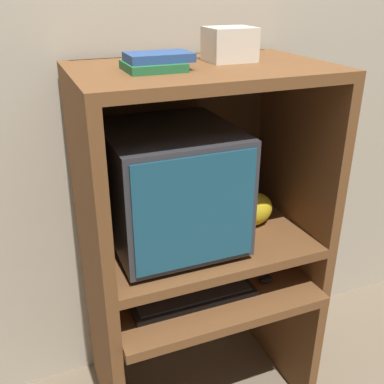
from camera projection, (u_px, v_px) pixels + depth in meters
name	position (u px, v px, depth m)	size (l,w,h in m)	color
wall_back	(168.00, 81.00, 1.76)	(6.00, 0.06, 2.60)	#B2A893
desk_base	(203.00, 323.00, 1.84)	(0.84, 0.59, 0.61)	brown
desk_monitor_shelf	(200.00, 244.00, 1.71)	(0.84, 0.55, 0.18)	brown
hutch_upper	(198.00, 129.00, 1.55)	(0.84, 0.55, 0.62)	brown
crt_monitor	(171.00, 186.00, 1.56)	(0.43, 0.46, 0.43)	#333338
keyboard	(193.00, 296.00, 1.62)	(0.46, 0.14, 0.03)	black
mouse	(266.00, 279.00, 1.72)	(0.06, 0.04, 0.03)	black
snack_bag	(252.00, 209.00, 1.74)	(0.16, 0.12, 0.13)	gold
book_stack	(156.00, 62.00, 1.35)	(0.20, 0.16, 0.05)	#236638
storage_box	(230.00, 44.00, 1.49)	(0.16, 0.13, 0.11)	beige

